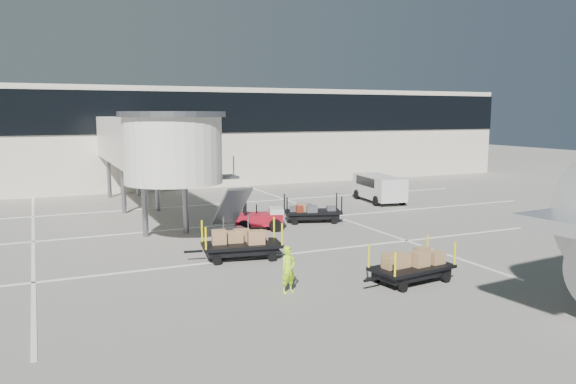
% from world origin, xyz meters
% --- Properties ---
extents(ground, '(140.00, 140.00, 0.00)m').
position_xyz_m(ground, '(0.00, 0.00, 0.00)').
color(ground, '#9D978D').
rests_on(ground, ground).
extents(lane_markings, '(40.00, 30.00, 0.02)m').
position_xyz_m(lane_markings, '(-0.67, 9.33, 0.01)').
color(lane_markings, white).
rests_on(lane_markings, ground).
extents(terminal, '(64.00, 12.11, 15.20)m').
position_xyz_m(terminal, '(-0.35, 29.94, 4.11)').
color(terminal, beige).
rests_on(terminal, ground).
extents(jet_bridge, '(5.70, 20.40, 6.03)m').
position_xyz_m(jet_bridge, '(-3.97, 12.26, 4.28)').
color(jet_bridge, white).
rests_on(jet_bridge, ground).
extents(baggage_tug, '(2.65, 2.08, 1.59)m').
position_xyz_m(baggage_tug, '(0.65, 7.23, 0.58)').
color(baggage_tug, maroon).
rests_on(baggage_tug, ground).
extents(suitcase_cart, '(3.88, 2.42, 1.49)m').
position_xyz_m(suitcase_cart, '(4.04, 7.98, 0.51)').
color(suitcase_cart, black).
rests_on(suitcase_cart, ground).
extents(box_cart_near, '(3.71, 1.85, 1.43)m').
position_xyz_m(box_cart_near, '(2.24, -3.46, 0.57)').
color(box_cart_near, black).
rests_on(box_cart_near, ground).
extents(box_cart_far, '(4.03, 2.12, 1.55)m').
position_xyz_m(box_cart_far, '(-2.31, 2.11, 0.62)').
color(box_cart_far, black).
rests_on(box_cart_far, ground).
extents(ground_worker, '(0.67, 0.53, 1.60)m').
position_xyz_m(ground_worker, '(-2.23, -2.71, 0.80)').
color(ground_worker, '#ABF419').
rests_on(ground_worker, ground).
extents(minivan, '(2.54, 4.87, 1.76)m').
position_xyz_m(minivan, '(11.37, 12.59, 1.06)').
color(minivan, silver).
rests_on(minivan, ground).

